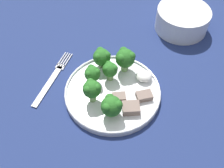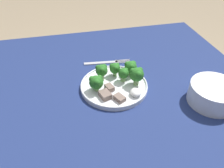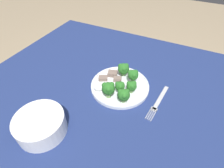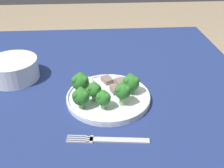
% 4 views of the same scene
% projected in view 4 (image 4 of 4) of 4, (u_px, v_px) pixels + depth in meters
% --- Properties ---
extents(table, '(1.08, 1.00, 0.78)m').
position_uv_depth(table, '(99.00, 118.00, 0.86)').
color(table, navy).
rests_on(table, ground_plane).
extents(dinner_plate, '(0.24, 0.24, 0.02)m').
position_uv_depth(dinner_plate, '(110.00, 97.00, 0.75)').
color(dinner_plate, white).
rests_on(dinner_plate, table).
extents(fork, '(0.04, 0.20, 0.00)m').
position_uv_depth(fork, '(110.00, 140.00, 0.62)').
color(fork, '#B2B2B7').
rests_on(fork, table).
extents(cream_bowl, '(0.16, 0.16, 0.07)m').
position_uv_depth(cream_bowl, '(15.00, 70.00, 0.85)').
color(cream_bowl, white).
rests_on(cream_bowl, table).
extents(broccoli_floret_near_rim_left, '(0.05, 0.05, 0.06)m').
position_uv_depth(broccoli_floret_near_rim_left, '(132.00, 82.00, 0.75)').
color(broccoli_floret_near_rim_left, '#7FA866').
rests_on(broccoli_floret_near_rim_left, dinner_plate).
extents(broccoli_floret_center_left, '(0.04, 0.04, 0.05)m').
position_uv_depth(broccoli_floret_center_left, '(96.00, 90.00, 0.72)').
color(broccoli_floret_center_left, '#7FA866').
rests_on(broccoli_floret_center_left, dinner_plate).
extents(broccoli_floret_back_left, '(0.05, 0.05, 0.07)m').
position_uv_depth(broccoli_floret_back_left, '(82.00, 82.00, 0.74)').
color(broccoli_floret_back_left, '#7FA866').
rests_on(broccoli_floret_back_left, dinner_plate).
extents(broccoli_floret_front_left, '(0.04, 0.04, 0.06)m').
position_uv_depth(broccoli_floret_front_left, '(124.00, 91.00, 0.70)').
color(broccoli_floret_front_left, '#7FA866').
rests_on(broccoli_floret_front_left, dinner_plate).
extents(broccoli_floret_center_back, '(0.04, 0.04, 0.05)m').
position_uv_depth(broccoli_floret_center_back, '(105.00, 98.00, 0.69)').
color(broccoli_floret_center_back, '#7FA866').
rests_on(broccoli_floret_center_back, dinner_plate).
extents(broccoli_floret_mid_cluster, '(0.05, 0.05, 0.06)m').
position_uv_depth(broccoli_floret_mid_cluster, '(82.00, 96.00, 0.69)').
color(broccoli_floret_mid_cluster, '#7FA866').
rests_on(broccoli_floret_mid_cluster, dinner_plate).
extents(meat_slice_front_slice, '(0.05, 0.04, 0.02)m').
position_uv_depth(meat_slice_front_slice, '(108.00, 80.00, 0.82)').
color(meat_slice_front_slice, '#756056').
rests_on(meat_slice_front_slice, dinner_plate).
extents(meat_slice_middle_slice, '(0.04, 0.03, 0.02)m').
position_uv_depth(meat_slice_middle_slice, '(117.00, 89.00, 0.77)').
color(meat_slice_middle_slice, '#756056').
rests_on(meat_slice_middle_slice, dinner_plate).
extents(meat_slice_rear_slice, '(0.05, 0.04, 0.02)m').
position_uv_depth(meat_slice_rear_slice, '(123.00, 82.00, 0.80)').
color(meat_slice_rear_slice, '#756056').
rests_on(meat_slice_rear_slice, dinner_plate).
extents(sauce_dollop, '(0.04, 0.04, 0.02)m').
position_uv_depth(sauce_dollop, '(89.00, 81.00, 0.80)').
color(sauce_dollop, white).
rests_on(sauce_dollop, dinner_plate).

